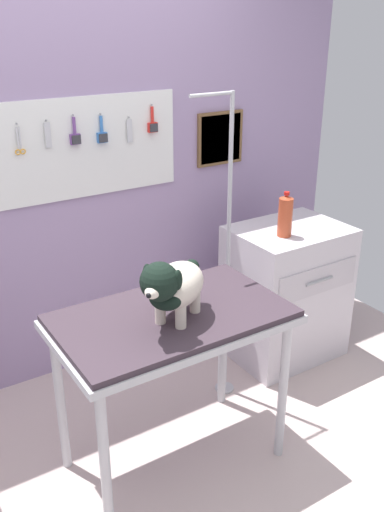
% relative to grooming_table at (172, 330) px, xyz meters
% --- Properties ---
extents(ground, '(4.40, 4.00, 0.04)m').
position_rel_grooming_table_xyz_m(ground, '(-0.13, -0.21, -0.76)').
color(ground, '#C3ADA8').
extents(rear_wall_panel, '(4.00, 0.11, 2.30)m').
position_rel_grooming_table_xyz_m(rear_wall_panel, '(-0.12, 1.07, 0.41)').
color(rear_wall_panel, '#9B84AB').
rests_on(rear_wall_panel, ground).
extents(grooming_table, '(1.05, 0.62, 0.83)m').
position_rel_grooming_table_xyz_m(grooming_table, '(0.00, 0.00, 0.00)').
color(grooming_table, '#B7B7BC').
rests_on(grooming_table, ground).
extents(grooming_arm, '(0.30, 0.11, 1.71)m').
position_rel_grooming_table_xyz_m(grooming_arm, '(0.53, 0.33, 0.05)').
color(grooming_arm, '#B7B7BC').
rests_on(grooming_arm, ground).
extents(dog, '(0.42, 0.34, 0.32)m').
position_rel_grooming_table_xyz_m(dog, '(-0.04, -0.07, 0.26)').
color(dog, beige).
rests_on(dog, grooming_table).
extents(cabinet_right, '(0.68, 0.54, 0.86)m').
position_rel_grooming_table_xyz_m(cabinet_right, '(1.10, 0.46, -0.31)').
color(cabinet_right, silver).
rests_on(cabinet_right, ground).
extents(soda_bottle, '(0.08, 0.08, 0.26)m').
position_rel_grooming_table_xyz_m(soda_bottle, '(0.99, 0.39, 0.24)').
color(soda_bottle, '#B44527').
rests_on(soda_bottle, cabinet_right).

